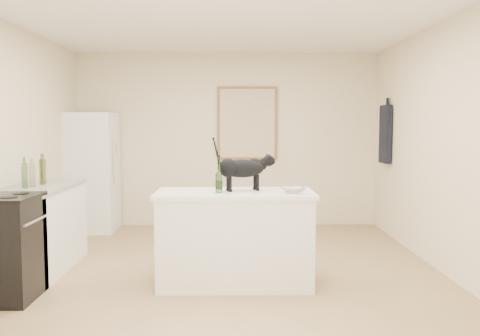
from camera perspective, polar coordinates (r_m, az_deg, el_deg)
name	(u,v)px	position (r m, az deg, el deg)	size (l,w,h in m)	color
floor	(225,278)	(5.31, -1.68, -12.00)	(5.50, 5.50, 0.00)	#A17F55
ceiling	(224,13)	(5.19, -1.75, 16.66)	(5.50, 5.50, 0.00)	white
wall_back	(227,140)	(7.83, -1.40, 3.10)	(4.50, 4.50, 0.00)	beige
wall_front	(215,177)	(2.34, -2.78, -0.99)	(4.50, 4.50, 0.00)	beige
wall_right	(452,148)	(5.53, 22.32, 2.02)	(5.50, 5.50, 0.00)	beige
island_base	(235,240)	(5.00, -0.57, -7.95)	(1.44, 0.67, 0.86)	white
island_top	(235,194)	(4.92, -0.57, -2.84)	(1.50, 0.70, 0.04)	white
left_cabinets	(39,230)	(5.85, -21.22, -6.39)	(0.60, 1.40, 0.86)	white
left_countertop	(38,188)	(5.79, -21.36, -2.02)	(0.62, 1.44, 0.04)	gray
stove	(1,249)	(5.04, -24.83, -8.08)	(0.60, 0.60, 0.90)	black
fridge	(92,172)	(7.73, -16.03, -0.45)	(0.68, 0.68, 1.70)	white
artwork_frame	(247,123)	(7.80, 0.81, 4.94)	(0.90, 0.03, 1.10)	brown
artwork_canvas	(247,123)	(7.78, 0.81, 4.94)	(0.82, 0.00, 1.02)	beige
hanging_garment	(385,134)	(7.43, 15.71, 3.60)	(0.08, 0.34, 0.80)	black
black_cat	(242,171)	(4.95, 0.20, -0.32)	(0.55, 0.16, 0.38)	black
wine_bottle	(219,177)	(4.82, -2.34, -0.94)	(0.06, 0.06, 0.30)	#2C6127
glass_bowl	(293,190)	(4.81, 5.89, -2.47)	(0.22, 0.22, 0.05)	silver
fridge_paper	(117,148)	(7.74, -13.40, 2.11)	(0.00, 0.12, 0.15)	silver
counter_bottle_cluster	(36,173)	(5.79, -21.57, -0.55)	(0.12, 0.53, 0.27)	gray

